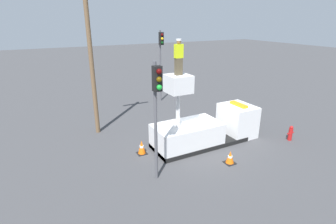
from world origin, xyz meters
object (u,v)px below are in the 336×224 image
traffic_light_across (161,52)px  traffic_light_pole (157,100)px  bucket_truck (205,129)px  worker (179,57)px  traffic_cone_rear (142,147)px  fire_hydrant (290,133)px  utility_pole (91,59)px  traffic_cone_curbside (230,157)px

traffic_light_across → traffic_light_pole: bearing=-117.2°
bucket_truck → traffic_light_pole: bearing=-152.6°
bucket_truck → worker: (-1.81, 0.00, 4.16)m
bucket_truck → worker: bearing=180.0°
traffic_light_pole → traffic_light_across: traffic_light_across is taller
traffic_light_pole → traffic_cone_rear: 4.25m
bucket_truck → traffic_cone_rear: bearing=172.4°
traffic_light_pole → traffic_cone_rear: traffic_light_pole is taller
traffic_cone_rear → traffic_light_pole: bearing=-96.3°
worker → fire_hydrant: worker is taller
traffic_light_across → utility_pole: utility_pole is taller
fire_hydrant → traffic_cone_rear: fire_hydrant is taller
traffic_cone_rear → traffic_cone_curbside: (3.51, -2.97, -0.05)m
bucket_truck → traffic_cone_curbside: 2.55m
utility_pole → fire_hydrant: bearing=-33.7°
bucket_truck → utility_pole: 7.72m
traffic_light_pole → fire_hydrant: size_ratio=5.78×
bucket_truck → traffic_light_pole: (-4.01, -2.07, 2.85)m
fire_hydrant → utility_pole: (-9.78, 6.52, 4.18)m
worker → traffic_light_pole: 3.30m
traffic_cone_curbside → traffic_light_across: bearing=81.5°
traffic_light_pole → traffic_cone_rear: bearing=83.7°
traffic_cone_curbside → traffic_cone_rear: bearing=139.8°
traffic_cone_rear → traffic_cone_curbside: 4.60m
traffic_light_pole → traffic_cone_rear: (0.29, 2.57, -3.37)m
fire_hydrant → traffic_cone_rear: bearing=162.9°
traffic_light_pole → fire_hydrant: 9.29m
fire_hydrant → traffic_cone_curbside: bearing=-175.6°
bucket_truck → traffic_light_across: 9.24m
fire_hydrant → utility_pole: 12.47m
worker → traffic_cone_rear: bearing=165.4°
traffic_light_pole → utility_pole: 6.65m
traffic_light_pole → traffic_light_across: (5.45, 10.59, 0.45)m
worker → fire_hydrant: 8.23m
traffic_cone_rear → traffic_cone_curbside: traffic_cone_rear is taller
bucket_truck → worker: 4.54m
traffic_light_across → utility_pole: size_ratio=0.69×
worker → traffic_light_across: bearing=69.1°
traffic_cone_curbside → worker: bearing=122.9°
traffic_light_pole → traffic_light_across: size_ratio=0.89×
traffic_light_pole → fire_hydrant: (8.69, -0.02, -3.29)m
fire_hydrant → utility_pole: utility_pole is taller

